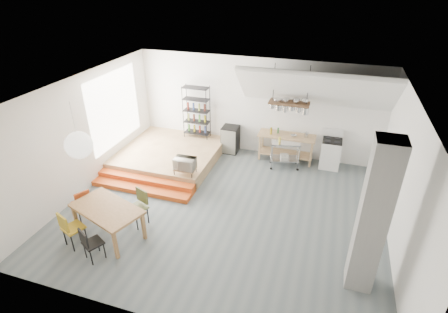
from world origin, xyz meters
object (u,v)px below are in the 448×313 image
(rolling_cart, at_px, (285,151))
(mini_fridge, at_px, (230,139))
(stove, at_px, (330,153))
(dining_table, at_px, (107,211))

(rolling_cart, height_order, mini_fridge, mini_fridge)
(stove, distance_m, mini_fridge, 3.29)
(dining_table, xyz_separation_m, mini_fridge, (1.44, 4.98, -0.24))
(stove, relative_size, dining_table, 0.63)
(dining_table, distance_m, rolling_cart, 5.61)
(stove, xyz_separation_m, mini_fridge, (-3.29, 0.04, -0.02))
(stove, height_order, rolling_cart, stove)
(stove, bearing_deg, rolling_cart, -161.46)
(stove, height_order, dining_table, stove)
(stove, height_order, mini_fridge, stove)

